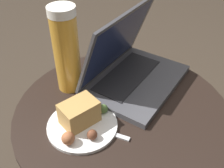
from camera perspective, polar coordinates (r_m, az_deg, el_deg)
name	(u,v)px	position (r m, az deg, el deg)	size (l,w,h in m)	color
table	(121,147)	(0.87, 2.02, -13.59)	(0.61, 0.61, 0.55)	#9E9EA3
laptop	(130,68)	(0.81, 3.91, 3.45)	(0.36, 0.30, 0.23)	#47474C
beer_glass	(66,50)	(0.76, -9.93, 7.25)	(0.08, 0.08, 0.26)	gold
snack_plate	(81,119)	(0.68, -6.79, -7.64)	(0.18, 0.18, 0.07)	white
fork	(95,128)	(0.69, -3.76, -9.63)	(0.08, 0.16, 0.00)	silver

